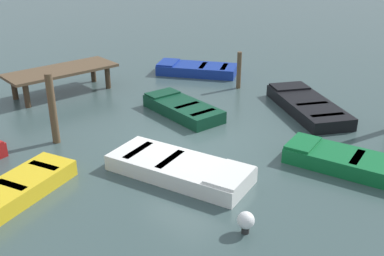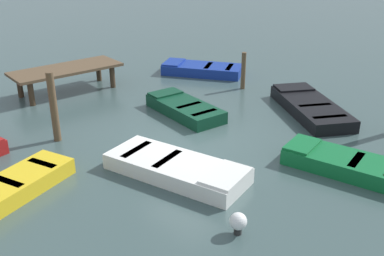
{
  "view_description": "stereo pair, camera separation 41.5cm",
  "coord_description": "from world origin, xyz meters",
  "px_view_note": "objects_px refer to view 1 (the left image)",
  "views": [
    {
      "loc": [
        -8.84,
        -8.22,
        5.59
      ],
      "look_at": [
        0.0,
        0.0,
        0.35
      ],
      "focal_mm": 42.32,
      "sensor_mm": 36.0,
      "label": 1
    },
    {
      "loc": [
        -8.55,
        -8.52,
        5.59
      ],
      "look_at": [
        0.0,
        0.0,
        0.35
      ],
      "focal_mm": 42.32,
      "sensor_mm": 36.0,
      "label": 2
    }
  ],
  "objects_px": {
    "rowboat_blue": "(197,69)",
    "mooring_piling_far_right": "(239,70)",
    "rowboat_white": "(180,168)",
    "rowboat_black": "(307,105)",
    "marker_buoy": "(246,221)",
    "rowboat_dark_green": "(182,108)",
    "dock_segment": "(61,72)",
    "mooring_piling_center": "(53,109)",
    "rowboat_green": "(346,161)",
    "rowboat_yellow": "(2,198)"
  },
  "relations": [
    {
      "from": "dock_segment",
      "to": "rowboat_black",
      "type": "distance_m",
      "value": 8.95
    },
    {
      "from": "rowboat_dark_green",
      "to": "mooring_piling_center",
      "type": "bearing_deg",
      "value": 82.95
    },
    {
      "from": "rowboat_dark_green",
      "to": "rowboat_yellow",
      "type": "bearing_deg",
      "value": 106.65
    },
    {
      "from": "rowboat_white",
      "to": "rowboat_yellow",
      "type": "relative_size",
      "value": 0.99
    },
    {
      "from": "dock_segment",
      "to": "rowboat_green",
      "type": "distance_m",
      "value": 10.59
    },
    {
      "from": "rowboat_yellow",
      "to": "rowboat_green",
      "type": "height_order",
      "value": "same"
    },
    {
      "from": "rowboat_dark_green",
      "to": "rowboat_black",
      "type": "bearing_deg",
      "value": -124.97
    },
    {
      "from": "rowboat_yellow",
      "to": "mooring_piling_center",
      "type": "bearing_deg",
      "value": -158.14
    },
    {
      "from": "mooring_piling_far_right",
      "to": "rowboat_green",
      "type": "bearing_deg",
      "value": -118.94
    },
    {
      "from": "rowboat_green",
      "to": "dock_segment",
      "type": "bearing_deg",
      "value": -1.03
    },
    {
      "from": "rowboat_white",
      "to": "rowboat_black",
      "type": "xyz_separation_m",
      "value": [
        6.1,
        -0.04,
        -0.0
      ]
    },
    {
      "from": "dock_segment",
      "to": "rowboat_white",
      "type": "bearing_deg",
      "value": -95.06
    },
    {
      "from": "rowboat_yellow",
      "to": "rowboat_white",
      "type": "bearing_deg",
      "value": 135.93
    },
    {
      "from": "rowboat_white",
      "to": "rowboat_dark_green",
      "type": "distance_m",
      "value": 4.18
    },
    {
      "from": "mooring_piling_far_right",
      "to": "mooring_piling_center",
      "type": "relative_size",
      "value": 0.69
    },
    {
      "from": "rowboat_blue",
      "to": "mooring_piling_far_right",
      "type": "distance_m",
      "value": 2.55
    },
    {
      "from": "dock_segment",
      "to": "rowboat_green",
      "type": "bearing_deg",
      "value": -74.75
    },
    {
      "from": "dock_segment",
      "to": "rowboat_black",
      "type": "bearing_deg",
      "value": -52.92
    },
    {
      "from": "rowboat_green",
      "to": "mooring_piling_far_right",
      "type": "xyz_separation_m",
      "value": [
        3.33,
        6.02,
        0.5
      ]
    },
    {
      "from": "rowboat_green",
      "to": "rowboat_black",
      "type": "xyz_separation_m",
      "value": [
        2.91,
        2.79,
        -0.0
      ]
    },
    {
      "from": "mooring_piling_center",
      "to": "rowboat_black",
      "type": "bearing_deg",
      "value": -29.59
    },
    {
      "from": "dock_segment",
      "to": "rowboat_white",
      "type": "height_order",
      "value": "dock_segment"
    },
    {
      "from": "rowboat_black",
      "to": "dock_segment",
      "type": "bearing_deg",
      "value": 64.87
    },
    {
      "from": "rowboat_yellow",
      "to": "rowboat_dark_green",
      "type": "bearing_deg",
      "value": 171.62
    },
    {
      "from": "rowboat_yellow",
      "to": "rowboat_black",
      "type": "relative_size",
      "value": 0.98
    },
    {
      "from": "mooring_piling_center",
      "to": "dock_segment",
      "type": "bearing_deg",
      "value": 54.99
    },
    {
      "from": "dock_segment",
      "to": "mooring_piling_center",
      "type": "distance_m",
      "value": 4.42
    },
    {
      "from": "rowboat_black",
      "to": "mooring_piling_far_right",
      "type": "xyz_separation_m",
      "value": [
        0.41,
        3.23,
        0.5
      ]
    },
    {
      "from": "rowboat_blue",
      "to": "marker_buoy",
      "type": "bearing_deg",
      "value": 107.63
    },
    {
      "from": "rowboat_blue",
      "to": "rowboat_black",
      "type": "xyz_separation_m",
      "value": [
        -0.71,
        -5.71,
        -0.0
      ]
    },
    {
      "from": "rowboat_yellow",
      "to": "rowboat_green",
      "type": "bearing_deg",
      "value": 128.82
    },
    {
      "from": "dock_segment",
      "to": "rowboat_blue",
      "type": "xyz_separation_m",
      "value": [
        5.3,
        -1.95,
        -0.6
      ]
    },
    {
      "from": "rowboat_dark_green",
      "to": "mooring_piling_center",
      "type": "relative_size",
      "value": 1.51
    },
    {
      "from": "rowboat_white",
      "to": "rowboat_dark_green",
      "type": "bearing_deg",
      "value": 120.99
    },
    {
      "from": "rowboat_black",
      "to": "mooring_piling_center",
      "type": "distance_m",
      "value": 8.23
    },
    {
      "from": "mooring_piling_center",
      "to": "rowboat_green",
      "type": "bearing_deg",
      "value": -58.38
    },
    {
      "from": "dock_segment",
      "to": "mooring_piling_far_right",
      "type": "bearing_deg",
      "value": -35.37
    },
    {
      "from": "rowboat_white",
      "to": "rowboat_black",
      "type": "height_order",
      "value": "same"
    },
    {
      "from": "rowboat_green",
      "to": "mooring_piling_far_right",
      "type": "height_order",
      "value": "mooring_piling_far_right"
    },
    {
      "from": "rowboat_white",
      "to": "rowboat_black",
      "type": "bearing_deg",
      "value": 77.26
    },
    {
      "from": "rowboat_yellow",
      "to": "rowboat_black",
      "type": "distance_m",
      "value": 9.95
    },
    {
      "from": "rowboat_dark_green",
      "to": "marker_buoy",
      "type": "relative_size",
      "value": 6.51
    },
    {
      "from": "mooring_piling_far_right",
      "to": "marker_buoy",
      "type": "relative_size",
      "value": 2.97
    },
    {
      "from": "dock_segment",
      "to": "rowboat_yellow",
      "type": "distance_m",
      "value": 7.72
    },
    {
      "from": "dock_segment",
      "to": "rowboat_blue",
      "type": "bearing_deg",
      "value": -14.01
    },
    {
      "from": "rowboat_blue",
      "to": "mooring_piling_far_right",
      "type": "relative_size",
      "value": 2.48
    },
    {
      "from": "rowboat_black",
      "to": "marker_buoy",
      "type": "xyz_separation_m",
      "value": [
        -6.86,
        -2.54,
        0.07
      ]
    },
    {
      "from": "rowboat_dark_green",
      "to": "rowboat_green",
      "type": "distance_m",
      "value": 5.7
    },
    {
      "from": "dock_segment",
      "to": "rowboat_black",
      "type": "relative_size",
      "value": 1.06
    },
    {
      "from": "rowboat_dark_green",
      "to": "rowboat_black",
      "type": "distance_m",
      "value": 4.22
    }
  ]
}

